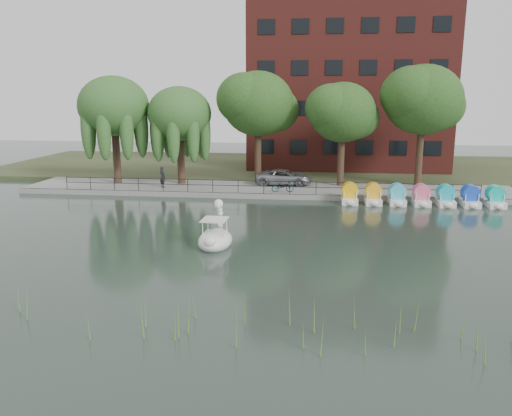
% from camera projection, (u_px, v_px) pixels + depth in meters
% --- Properties ---
extents(ground_plane, '(120.00, 120.00, 0.00)m').
position_uv_depth(ground_plane, '(237.00, 249.00, 25.71)').
color(ground_plane, '#36453E').
extents(promenade, '(40.00, 6.00, 0.40)m').
position_uv_depth(promenade, '(267.00, 189.00, 41.17)').
color(promenade, gray).
rests_on(promenade, ground_plane).
extents(kerb, '(40.00, 0.25, 0.40)m').
position_uv_depth(kerb, '(263.00, 196.00, 38.31)').
color(kerb, gray).
rests_on(kerb, ground_plane).
extents(land_strip, '(60.00, 22.00, 0.36)m').
position_uv_depth(land_strip, '(280.00, 166.00, 54.74)').
color(land_strip, '#47512D').
rests_on(land_strip, ground_plane).
extents(railing, '(32.00, 0.05, 1.00)m').
position_uv_depth(railing, '(264.00, 184.00, 38.29)').
color(railing, black).
rests_on(railing, promenade).
extents(apartment_building, '(20.00, 10.07, 18.00)m').
position_uv_depth(apartment_building, '(347.00, 80.00, 51.89)').
color(apartment_building, '#4C1E16').
rests_on(apartment_building, land_strip).
extents(willow_left, '(5.88, 5.88, 9.01)m').
position_uv_depth(willow_left, '(114.00, 107.00, 41.70)').
color(willow_left, '#473323').
rests_on(willow_left, promenade).
extents(willow_mid, '(5.32, 5.32, 8.15)m').
position_uv_depth(willow_mid, '(180.00, 114.00, 41.68)').
color(willow_mid, '#473323').
rests_on(willow_mid, promenade).
extents(broadleaf_center, '(6.00, 6.00, 9.25)m').
position_uv_depth(broadleaf_center, '(258.00, 104.00, 41.72)').
color(broadleaf_center, '#473323').
rests_on(broadleaf_center, promenade).
extents(broadleaf_right, '(5.40, 5.40, 8.32)m').
position_uv_depth(broadleaf_right, '(343.00, 113.00, 40.57)').
color(broadleaf_right, '#473323').
rests_on(broadleaf_right, promenade).
extents(broadleaf_far, '(6.30, 6.30, 9.71)m').
position_uv_depth(broadleaf_far, '(423.00, 100.00, 40.57)').
color(broadleaf_far, '#473323').
rests_on(broadleaf_far, promenade).
extents(minivan, '(2.59, 5.42, 1.49)m').
position_uv_depth(minivan, '(284.00, 176.00, 42.00)').
color(minivan, gray).
rests_on(minivan, promenade).
extents(bicycle, '(0.96, 1.81, 1.00)m').
position_uv_depth(bicycle, '(283.00, 186.00, 38.82)').
color(bicycle, gray).
rests_on(bicycle, promenade).
extents(pedestrian, '(0.86, 0.83, 1.98)m').
position_uv_depth(pedestrian, '(162.00, 175.00, 40.76)').
color(pedestrian, black).
rests_on(pedestrian, promenade).
extents(swan_boat, '(1.82, 2.89, 2.33)m').
position_uv_depth(swan_boat, '(215.00, 236.00, 26.18)').
color(swan_boat, white).
rests_on(swan_boat, ground_plane).
extents(pedal_boat_row, '(11.35, 1.70, 1.40)m').
position_uv_depth(pedal_boat_row, '(421.00, 197.00, 36.02)').
color(pedal_boat_row, white).
rests_on(pedal_boat_row, ground_plane).
extents(reed_bank, '(24.00, 2.40, 1.20)m').
position_uv_depth(reed_bank, '(253.00, 321.00, 16.14)').
color(reed_bank, '#669938').
rests_on(reed_bank, ground_plane).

